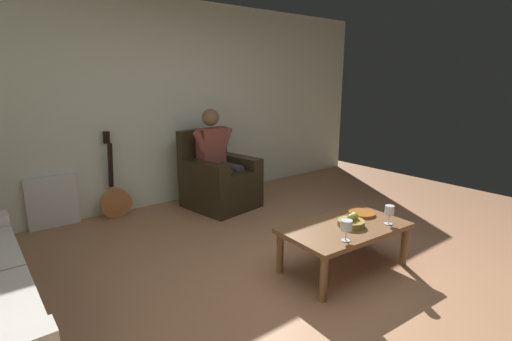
{
  "coord_description": "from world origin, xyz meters",
  "views": [
    {
      "loc": [
        2.17,
        1.74,
        1.59
      ],
      "look_at": [
        -0.15,
        -1.25,
        0.67
      ],
      "focal_mm": 26.18,
      "sensor_mm": 36.0,
      "label": 1
    }
  ],
  "objects_px": {
    "coffee_table": "(344,231)",
    "wine_glass_far": "(346,227)",
    "person_seated": "(218,155)",
    "wine_glass_near": "(389,211)",
    "fruit_bowl": "(351,222)",
    "decorative_dish": "(362,213)",
    "guitar": "(115,200)",
    "armchair": "(219,181)"
  },
  "relations": [
    {
      "from": "coffee_table",
      "to": "wine_glass_far",
      "type": "bearing_deg",
      "value": 40.22
    },
    {
      "from": "person_seated",
      "to": "wine_glass_near",
      "type": "bearing_deg",
      "value": 87.48
    },
    {
      "from": "fruit_bowl",
      "to": "decorative_dish",
      "type": "xyz_separation_m",
      "value": [
        -0.29,
        -0.11,
        -0.02
      ]
    },
    {
      "from": "fruit_bowl",
      "to": "decorative_dish",
      "type": "bearing_deg",
      "value": -159.05
    },
    {
      "from": "wine_glass_near",
      "to": "wine_glass_far",
      "type": "relative_size",
      "value": 1.0
    },
    {
      "from": "wine_glass_near",
      "to": "person_seated",
      "type": "bearing_deg",
      "value": -83.1
    },
    {
      "from": "person_seated",
      "to": "coffee_table",
      "type": "height_order",
      "value": "person_seated"
    },
    {
      "from": "person_seated",
      "to": "wine_glass_far",
      "type": "xyz_separation_m",
      "value": [
        0.28,
        2.28,
        -0.16
      ]
    },
    {
      "from": "guitar",
      "to": "fruit_bowl",
      "type": "relative_size",
      "value": 4.54
    },
    {
      "from": "coffee_table",
      "to": "guitar",
      "type": "xyz_separation_m",
      "value": [
        1.15,
        -2.46,
        -0.12
      ]
    },
    {
      "from": "coffee_table",
      "to": "wine_glass_far",
      "type": "height_order",
      "value": "wine_glass_far"
    },
    {
      "from": "coffee_table",
      "to": "decorative_dish",
      "type": "bearing_deg",
      "value": -166.8
    },
    {
      "from": "armchair",
      "to": "person_seated",
      "type": "height_order",
      "value": "person_seated"
    },
    {
      "from": "person_seated",
      "to": "guitar",
      "type": "xyz_separation_m",
      "value": [
        1.19,
        -0.38,
        -0.45
      ]
    },
    {
      "from": "coffee_table",
      "to": "wine_glass_near",
      "type": "xyz_separation_m",
      "value": [
        -0.32,
        0.2,
        0.17
      ]
    },
    {
      "from": "person_seated",
      "to": "coffee_table",
      "type": "relative_size",
      "value": 1.12
    },
    {
      "from": "person_seated",
      "to": "wine_glass_far",
      "type": "relative_size",
      "value": 7.46
    },
    {
      "from": "decorative_dish",
      "to": "wine_glass_near",
      "type": "bearing_deg",
      "value": 87.19
    },
    {
      "from": "armchair",
      "to": "coffee_table",
      "type": "xyz_separation_m",
      "value": [
        0.05,
        2.07,
        0.01
      ]
    },
    {
      "from": "coffee_table",
      "to": "wine_glass_far",
      "type": "xyz_separation_m",
      "value": [
        0.24,
        0.2,
        0.17
      ]
    },
    {
      "from": "coffee_table",
      "to": "armchair",
      "type": "bearing_deg",
      "value": -91.27
    },
    {
      "from": "armchair",
      "to": "person_seated",
      "type": "distance_m",
      "value": 0.33
    },
    {
      "from": "armchair",
      "to": "decorative_dish",
      "type": "xyz_separation_m",
      "value": [
        -0.29,
        1.99,
        0.07
      ]
    },
    {
      "from": "wine_glass_near",
      "to": "wine_glass_far",
      "type": "distance_m",
      "value": 0.56
    },
    {
      "from": "person_seated",
      "to": "wine_glass_far",
      "type": "distance_m",
      "value": 2.3
    },
    {
      "from": "armchair",
      "to": "decorative_dish",
      "type": "bearing_deg",
      "value": 88.83
    },
    {
      "from": "coffee_table",
      "to": "wine_glass_near",
      "type": "height_order",
      "value": "wine_glass_near"
    },
    {
      "from": "coffee_table",
      "to": "wine_glass_far",
      "type": "distance_m",
      "value": 0.36
    },
    {
      "from": "guitar",
      "to": "coffee_table",
      "type": "bearing_deg",
      "value": 115.0
    },
    {
      "from": "wine_glass_near",
      "to": "coffee_table",
      "type": "bearing_deg",
      "value": -32.5
    },
    {
      "from": "decorative_dish",
      "to": "armchair",
      "type": "bearing_deg",
      "value": -81.75
    },
    {
      "from": "person_seated",
      "to": "guitar",
      "type": "bearing_deg",
      "value": -27.27
    },
    {
      "from": "fruit_bowl",
      "to": "decorative_dish",
      "type": "height_order",
      "value": "fruit_bowl"
    },
    {
      "from": "person_seated",
      "to": "armchair",
      "type": "bearing_deg",
      "value": 90.0
    },
    {
      "from": "person_seated",
      "to": "fruit_bowl",
      "type": "distance_m",
      "value": 2.12
    },
    {
      "from": "wine_glass_near",
      "to": "decorative_dish",
      "type": "relative_size",
      "value": 0.7
    },
    {
      "from": "person_seated",
      "to": "decorative_dish",
      "type": "height_order",
      "value": "person_seated"
    },
    {
      "from": "wine_glass_near",
      "to": "decorative_dish",
      "type": "bearing_deg",
      "value": -92.81
    },
    {
      "from": "wine_glass_near",
      "to": "fruit_bowl",
      "type": "xyz_separation_m",
      "value": [
        0.28,
        -0.17,
        -0.08
      ]
    },
    {
      "from": "armchair",
      "to": "guitar",
      "type": "distance_m",
      "value": 1.26
    },
    {
      "from": "wine_glass_far",
      "to": "person_seated",
      "type": "bearing_deg",
      "value": -97.11
    },
    {
      "from": "wine_glass_far",
      "to": "decorative_dish",
      "type": "relative_size",
      "value": 0.7
    }
  ]
}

